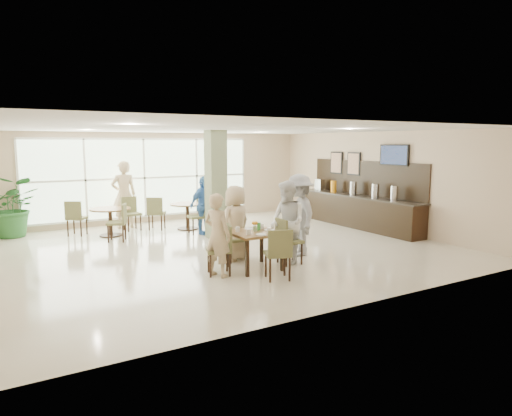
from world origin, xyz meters
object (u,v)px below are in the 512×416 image
main_table (255,236)px  adult_a (204,205)px  adult_standing (124,195)px  teen_right (287,222)px  teen_far (236,223)px  round_table_right (187,210)px  buffet_counter (358,208)px  adult_b (216,200)px  round_table_left (110,215)px  teen_left (217,235)px  teen_standing (299,215)px  potted_plant (13,207)px

main_table → adult_a: bearing=81.4°
adult_standing → adult_a: bearing=131.7°
teen_right → adult_standing: adult_standing is taller
main_table → teen_far: size_ratio=0.58×
round_table_right → buffet_counter: bearing=-26.3°
adult_a → adult_b: (0.77, 0.83, -0.01)m
round_table_left → teen_left: 4.94m
buffet_counter → teen_left: (-5.79, -2.50, 0.23)m
round_table_right → adult_a: adult_a is taller
round_table_right → teen_standing: 4.28m
adult_standing → teen_standing: bearing=117.7°
main_table → round_table_right: bearing=84.4°
round_table_left → adult_b: (3.03, -0.21, 0.22)m
round_table_left → adult_b: size_ratio=0.68×
buffet_counter → teen_far: (-4.93, -1.59, 0.25)m
buffet_counter → teen_standing: size_ratio=2.60×
teen_far → adult_b: 3.97m
teen_far → teen_right: (0.78, -0.78, 0.06)m
round_table_right → adult_a: bearing=-83.2°
potted_plant → teen_left: (3.09, -6.03, -0.03)m
teen_left → teen_standing: teen_standing is taller
potted_plant → adult_b: (5.27, -1.38, -0.02)m
round_table_right → teen_standing: (0.96, -4.16, 0.35)m
adult_a → adult_b: adult_a is taller
teen_far → adult_standing: size_ratio=0.81×
buffet_counter → potted_plant: size_ratio=2.90×
teen_far → adult_b: size_ratio=1.01×
teen_far → teen_standing: size_ratio=0.88×
teen_left → round_table_right: bearing=-40.4°
buffet_counter → adult_a: bearing=163.3°
round_table_right → adult_a: (0.11, -0.91, 0.25)m
buffet_counter → adult_b: buffet_counter is taller
round_table_right → teen_left: (-1.30, -4.72, 0.23)m
potted_plant → main_table: bearing=-56.5°
teen_left → adult_standing: size_ratio=0.80×
round_table_left → adult_standing: adult_standing is taller
buffet_counter → teen_far: buffet_counter is taller
round_table_left → teen_left: (0.85, -4.86, 0.22)m
teen_far → adult_a: (0.55, 2.91, -0.00)m
main_table → teen_right: size_ratio=0.54×
buffet_counter → teen_far: 5.19m
main_table → buffet_counter: 5.51m
main_table → adult_standing: size_ratio=0.47×
teen_far → adult_a: size_ratio=1.00×
buffet_counter → round_table_right: bearing=153.7°
main_table → round_table_left: 5.08m
potted_plant → teen_right: size_ratio=0.95×
potted_plant → teen_right: 7.57m
main_table → adult_standing: (-1.07, 5.74, 0.33)m
teen_right → potted_plant: bearing=-138.4°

